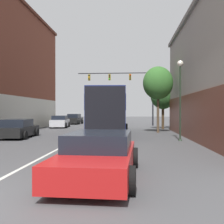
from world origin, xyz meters
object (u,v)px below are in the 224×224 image
Objects in this scene: traffic_signal_gantry at (128,84)px; street_lamp at (180,88)px; parked_car_left_far at (74,119)px; hatchback_foreground at (99,155)px; parked_car_left_near at (60,122)px; street_tree_near at (158,83)px; bus at (108,110)px; street_tree_far at (163,96)px; parked_car_left_mid at (18,129)px.

street_lamp is at bearing -78.30° from traffic_signal_gantry.
parked_car_left_far is 22.97m from street_lamp.
hatchback_foreground is 0.49× the size of traffic_signal_gantry.
street_tree_near is (10.36, -6.30, 3.62)m from parked_car_left_near.
traffic_signal_gantry is (7.61, -2.96, 4.61)m from parked_car_left_far.
parked_car_left_far is 9.37m from traffic_signal_gantry.
street_tree_far is at bearing -44.52° from bus.
street_tree_near reaches higher than bus.
parked_car_left_far is 0.71× the size of street_tree_near.
traffic_signal_gantry is (7.62, 4.59, 4.64)m from parked_car_left_near.
street_lamp reaches higher than parked_car_left_far.
traffic_signal_gantry reaches higher than parked_car_left_mid.
parked_car_left_mid is (-6.03, -3.91, -1.34)m from bus.
traffic_signal_gantry is at bearing 121.14° from street_tree_far.
traffic_signal_gantry reaches higher than hatchback_foreground.
bus is 1.15× the size of traffic_signal_gantry.
parked_car_left_near is (-7.12, 21.67, 0.03)m from hatchback_foreground.
parked_car_left_mid reaches higher than hatchback_foreground.
parked_car_left_near is at bearing -178.59° from parked_car_left_far.
traffic_signal_gantry is (7.49, 15.90, 4.67)m from parked_car_left_mid.
street_lamp reaches higher than street_tree_far.
parked_car_left_mid is 11.96m from street_tree_near.
traffic_signal_gantry is at bearing -65.45° from parked_car_left_near.
parked_car_left_mid is at bearing -115.24° from traffic_signal_gantry.
parked_car_left_mid is at bearing 174.13° from parked_car_left_near.
street_tree_near is at bearing 97.25° from street_lamp.
parked_car_left_mid is 15.12m from street_tree_far.
parked_car_left_far is at bearing 158.72° from traffic_signal_gantry.
hatchback_foreground is at bearing -91.08° from traffic_signal_gantry.
street_tree_near is at bearing -75.88° from traffic_signal_gantry.
street_lamp is at bearing -21.01° from hatchback_foreground.
street_tree_far is (0.22, 10.80, 0.13)m from street_lamp.
parked_car_left_near is 1.08× the size of parked_car_left_far.
street_tree_near is at bearing -9.57° from hatchback_foreground.
parked_car_left_near is at bearing -148.95° from traffic_signal_gantry.
traffic_signal_gantry reaches higher than street_tree_far.
bus is at bearing 6.20° from hatchback_foreground.
street_lamp is at bearing -91.14° from street_tree_far.
hatchback_foreground is 1.11× the size of parked_car_left_mid.
bus is 16.21m from parked_car_left_far.
street_tree_far is at bearing -58.86° from traffic_signal_gantry.
parked_car_left_far is (-6.14, 14.95, -1.27)m from bus.
hatchback_foreground is at bearing -178.88° from bus.
street_lamp is (11.01, -1.07, 2.69)m from parked_car_left_mid.
parked_car_left_mid is 11.38m from street_lamp.
hatchback_foreground is at bearing -101.89° from street_tree_near.
street_tree_far is (11.33, -9.13, 2.76)m from parked_car_left_far.
parked_car_left_near is 11.79m from street_tree_far.
hatchback_foreground is at bearing -164.82° from parked_car_left_far.
traffic_signal_gantry is 1.92× the size of street_lamp.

